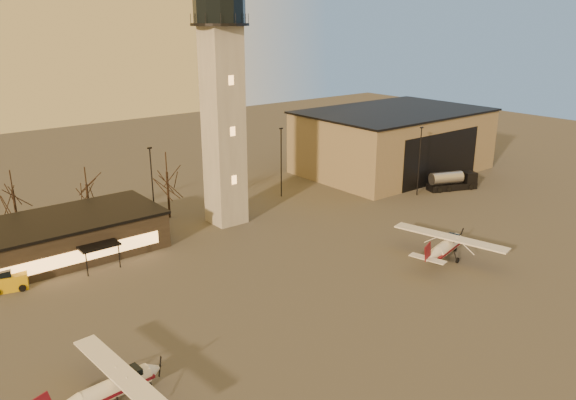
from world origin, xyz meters
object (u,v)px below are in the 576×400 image
(service_cart, at_px, (8,282))
(fuel_truck, at_px, (452,182))
(control_tower, at_px, (222,93))
(cessna_front, at_px, (447,248))
(cessna_rear, at_px, (117,389))
(terminal, at_px, (42,242))
(hangar, at_px, (393,140))

(service_cart, bearing_deg, fuel_truck, 8.23)
(control_tower, relative_size, cessna_front, 2.59)
(control_tower, distance_m, cessna_rear, 39.00)
(terminal, bearing_deg, hangar, 1.97)
(hangar, height_order, service_cart, hangar)
(control_tower, xyz_separation_m, cessna_rear, (-25.16, -25.61, -15.22))
(terminal, bearing_deg, fuel_truck, -11.38)
(hangar, distance_m, terminal, 58.11)
(control_tower, bearing_deg, cessna_rear, -134.49)
(control_tower, relative_size, service_cart, 8.96)
(control_tower, bearing_deg, service_cart, -173.62)
(hangar, height_order, cessna_rear, hangar)
(control_tower, bearing_deg, terminal, 174.85)
(cessna_rear, height_order, fuel_truck, cessna_rear)
(control_tower, xyz_separation_m, terminal, (-21.99, 1.98, -14.17))
(control_tower, height_order, terminal, control_tower)
(control_tower, relative_size, fuel_truck, 4.14)
(hangar, relative_size, cessna_front, 2.44)
(terminal, xyz_separation_m, cessna_front, (34.35, -26.69, -0.97))
(terminal, relative_size, service_cart, 6.98)
(terminal, xyz_separation_m, service_cart, (-4.68, -4.96, -1.36))
(cessna_front, relative_size, cessna_rear, 1.07)
(fuel_truck, bearing_deg, cessna_front, -123.54)
(hangar, distance_m, cessna_rear, 68.06)
(control_tower, bearing_deg, hangar, 6.31)
(cessna_rear, distance_m, service_cart, 22.68)
(cessna_front, xyz_separation_m, service_cart, (-39.04, 21.73, -0.39))
(fuel_truck, bearing_deg, service_cart, -164.27)
(cessna_rear, bearing_deg, service_cart, 89.36)
(terminal, distance_m, cessna_front, 43.51)
(cessna_front, xyz_separation_m, cessna_rear, (-37.52, -0.90, -0.08))
(cessna_rear, bearing_deg, control_tower, 41.03)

